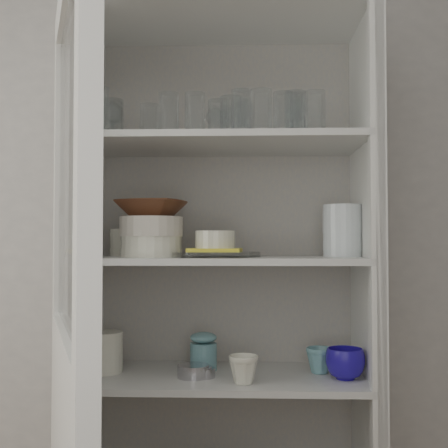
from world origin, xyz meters
The scene contains 35 objects.
wall_back centered at (0.00, 1.50, 1.30)m, with size 3.60×0.02×2.60m, color #A09E9A.
pantry_cabinet centered at (0.20, 1.34, 0.94)m, with size 1.00×0.45×2.10m.
cupboard_door centered at (-0.14, 0.63, 0.87)m, with size 0.36×0.85×2.00m.
tumbler_0 centered at (-0.21, 1.14, 1.74)m, with size 0.08×0.08×0.16m, color silver.
tumbler_1 centered at (0.03, 1.12, 1.73)m, with size 0.07×0.07×0.13m, color silver.
tumbler_2 centered at (0.11, 1.13, 1.73)m, with size 0.07×0.07×0.13m, color silver.
tumbler_3 centered at (0.26, 1.12, 1.73)m, with size 0.07×0.07×0.14m, color silver.
tumbler_4 centered at (0.33, 1.12, 1.73)m, with size 0.07×0.07×0.14m, color silver.
tumbler_5 centered at (0.50, 1.16, 1.73)m, with size 0.07×0.07×0.14m, color silver.
tumbler_6 centered at (0.44, 1.16, 1.73)m, with size 0.07×0.07×0.14m, color silver.
tumbler_7 centered at (-0.20, 1.30, 1.74)m, with size 0.08×0.08×0.16m, color silver.
tumbler_8 centered at (-0.06, 1.29, 1.73)m, with size 0.07×0.07×0.14m, color silver.
tumbler_9 centered at (0.22, 1.25, 1.74)m, with size 0.07×0.07×0.15m, color silver.
tumbler_10 centered at (0.18, 1.29, 1.74)m, with size 0.07×0.07×0.15m, color silver.
tumbler_11 centered at (0.26, 1.28, 1.73)m, with size 0.07×0.07×0.14m, color silver.
goblet_0 centered at (-0.21, 1.35, 1.75)m, with size 0.08×0.08×0.18m, color silver, non-canonical shape.
goblet_1 centered at (0.16, 1.39, 1.74)m, with size 0.07×0.07×0.16m, color silver, non-canonical shape.
goblet_2 centered at (0.21, 1.35, 1.74)m, with size 0.07×0.07×0.15m, color silver, non-canonical shape.
goblet_3 centered at (0.46, 1.37, 1.75)m, with size 0.08×0.08×0.19m, color silver, non-canonical shape.
plate_stack_front centered at (-0.05, 1.25, 1.30)m, with size 0.21×0.21×0.07m, color silver.
plate_stack_back centered at (-0.13, 1.40, 1.31)m, with size 0.19×0.19×0.10m, color silver.
cream_bowl centered at (-0.05, 1.25, 1.36)m, with size 0.22×0.22×0.07m, color beige.
terracotta_bowl centered at (-0.05, 1.25, 1.43)m, with size 0.23×0.23×0.06m, color #462414.
glass_platter centered at (0.17, 1.24, 1.27)m, with size 0.31×0.31×0.02m, color silver.
yellow_trivet centered at (0.17, 1.24, 1.28)m, with size 0.18×0.18×0.01m, color yellow.
white_ramekin centered at (0.17, 1.24, 1.32)m, with size 0.14×0.14×0.06m, color silver.
grey_bowl_stack centered at (0.61, 1.29, 1.35)m, with size 0.13×0.13×0.18m, color silver.
mug_blue centered at (0.60, 1.21, 0.91)m, with size 0.13×0.13×0.10m, color navy.
mug_teal centered at (0.53, 1.29, 0.90)m, with size 0.09×0.09×0.09m, color #2A6A76.
mug_white centered at (0.27, 1.14, 0.91)m, with size 0.10×0.10×0.09m, color silver.
teal_jar centered at (0.13, 1.32, 0.92)m, with size 0.10×0.10×0.11m.
measuring_cups centered at (0.10, 1.21, 0.88)m, with size 0.11×0.11×0.04m, color #A8A8B0.
white_canister centered at (-0.21, 1.27, 0.93)m, with size 0.12×0.12×0.14m, color silver.
tumbler_12 centered at (0.40, 1.13, 1.73)m, with size 0.07×0.07×0.13m, color silver.
tumbler_13 centered at (0.45, 1.22, 1.73)m, with size 0.07×0.07×0.15m, color silver.
Camera 1 is at (0.27, -0.66, 1.31)m, focal length 45.00 mm.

